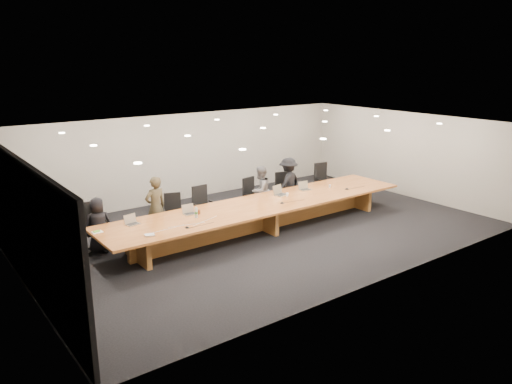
# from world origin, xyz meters

# --- Properties ---
(ground) EXTENTS (12.00, 12.00, 0.00)m
(ground) POSITION_xyz_m (0.00, 0.00, 0.00)
(ground) COLOR black
(ground) RESTS_ON ground
(back_wall) EXTENTS (12.00, 0.02, 2.80)m
(back_wall) POSITION_xyz_m (0.00, 4.00, 1.40)
(back_wall) COLOR beige
(back_wall) RESTS_ON ground
(left_wall_panel) EXTENTS (0.08, 7.84, 2.74)m
(left_wall_panel) POSITION_xyz_m (-5.94, 0.00, 1.37)
(left_wall_panel) COLOR black
(left_wall_panel) RESTS_ON ground
(conference_table) EXTENTS (9.00, 1.80, 0.75)m
(conference_table) POSITION_xyz_m (0.00, 0.00, 0.52)
(conference_table) COLOR #985021
(conference_table) RESTS_ON ground
(chair_far_left) EXTENTS (0.67, 0.67, 1.21)m
(chair_far_left) POSITION_xyz_m (-4.10, 1.22, 0.60)
(chair_far_left) COLOR black
(chair_far_left) RESTS_ON ground
(chair_left) EXTENTS (0.68, 0.68, 1.06)m
(chair_left) POSITION_xyz_m (-1.98, 1.28, 0.53)
(chair_left) COLOR black
(chair_left) RESTS_ON ground
(chair_mid_left) EXTENTS (0.59, 0.59, 1.13)m
(chair_mid_left) POSITION_xyz_m (-1.06, 1.26, 0.56)
(chair_mid_left) COLOR black
(chair_mid_left) RESTS_ON ground
(chair_mid_right) EXTENTS (0.66, 0.66, 1.11)m
(chair_mid_right) POSITION_xyz_m (0.68, 1.31, 0.55)
(chair_mid_right) COLOR black
(chair_mid_right) RESTS_ON ground
(chair_right) EXTENTS (0.64, 0.64, 1.09)m
(chair_right) POSITION_xyz_m (1.91, 1.34, 0.55)
(chair_right) COLOR black
(chair_right) RESTS_ON ground
(chair_far_right) EXTENTS (0.66, 0.66, 1.18)m
(chair_far_right) POSITION_xyz_m (3.59, 1.32, 0.59)
(chair_far_right) COLOR black
(chair_far_right) RESTS_ON ground
(person_a) EXTENTS (0.71, 0.52, 1.33)m
(person_a) POSITION_xyz_m (-4.07, 1.15, 0.67)
(person_a) COLOR black
(person_a) RESTS_ON ground
(person_b) EXTENTS (0.63, 0.45, 1.62)m
(person_b) POSITION_xyz_m (-2.53, 1.22, 0.81)
(person_b) COLOR #362F1D
(person_b) RESTS_ON ground
(person_c) EXTENTS (0.85, 0.75, 1.47)m
(person_c) POSITION_xyz_m (0.78, 1.12, 0.74)
(person_c) COLOR #58585A
(person_c) RESTS_ON ground
(person_d) EXTENTS (1.14, 0.84, 1.58)m
(person_d) POSITION_xyz_m (1.90, 1.19, 0.79)
(person_d) COLOR black
(person_d) RESTS_ON ground
(laptop_a) EXTENTS (0.34, 0.27, 0.24)m
(laptop_a) POSITION_xyz_m (-3.49, 0.43, 0.87)
(laptop_a) COLOR tan
(laptop_a) RESTS_ON conference_table
(laptop_b) EXTENTS (0.32, 0.24, 0.24)m
(laptop_b) POSITION_xyz_m (-2.03, 0.33, 0.87)
(laptop_b) COLOR #BAA98E
(laptop_b) RESTS_ON conference_table
(laptop_d) EXTENTS (0.42, 0.34, 0.29)m
(laptop_d) POSITION_xyz_m (0.92, 0.34, 0.89)
(laptop_d) COLOR tan
(laptop_d) RESTS_ON conference_table
(laptop_e) EXTENTS (0.35, 0.27, 0.25)m
(laptop_e) POSITION_xyz_m (1.85, 0.36, 0.88)
(laptop_e) COLOR tan
(laptop_e) RESTS_ON conference_table
(water_bottle) EXTENTS (0.10, 0.10, 0.25)m
(water_bottle) POSITION_xyz_m (-2.04, -0.00, 0.87)
(water_bottle) COLOR #AEBFBA
(water_bottle) RESTS_ON conference_table
(amber_mug) EXTENTS (0.11, 0.11, 0.11)m
(amber_mug) POSITION_xyz_m (-1.85, 0.21, 0.81)
(amber_mug) COLOR maroon
(amber_mug) RESTS_ON conference_table
(paper_cup_near) EXTENTS (0.10, 0.10, 0.09)m
(paper_cup_near) POSITION_xyz_m (0.98, 0.15, 0.80)
(paper_cup_near) COLOR white
(paper_cup_near) RESTS_ON conference_table
(paper_cup_far) EXTENTS (0.09, 0.09, 0.08)m
(paper_cup_far) POSITION_xyz_m (2.65, 0.14, 0.79)
(paper_cup_far) COLOR silver
(paper_cup_far) RESTS_ON conference_table
(notepad) EXTENTS (0.23, 0.18, 0.01)m
(notepad) POSITION_xyz_m (-4.35, 0.40, 0.76)
(notepad) COLOR white
(notepad) RESTS_ON conference_table
(lime_gadget) EXTENTS (0.15, 0.10, 0.02)m
(lime_gadget) POSITION_xyz_m (-4.36, 0.41, 0.77)
(lime_gadget) COLOR #61B12F
(lime_gadget) RESTS_ON notepad
(av_box) EXTENTS (0.24, 0.20, 0.03)m
(av_box) POSITION_xyz_m (-3.51, -0.50, 0.77)
(av_box) COLOR #AEAEB3
(av_box) RESTS_ON conference_table
(mic_left) EXTENTS (0.14, 0.14, 0.03)m
(mic_left) POSITION_xyz_m (-2.59, -0.53, 0.76)
(mic_left) COLOR black
(mic_left) RESTS_ON conference_table
(mic_center) EXTENTS (0.13, 0.13, 0.03)m
(mic_center) POSITION_xyz_m (0.42, -0.30, 0.77)
(mic_center) COLOR black
(mic_center) RESTS_ON conference_table
(mic_right) EXTENTS (0.15, 0.15, 0.03)m
(mic_right) POSITION_xyz_m (2.90, -0.33, 0.77)
(mic_right) COLOR black
(mic_right) RESTS_ON conference_table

